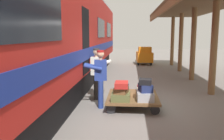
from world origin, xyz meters
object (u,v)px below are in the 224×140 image
at_px(suitcase_olive_duffel, 121,96).
at_px(porter_by_door, 97,72).
at_px(suitcase_black_hardshell, 145,82).
at_px(baggage_tug, 144,56).
at_px(suitcase_slate_roller, 122,85).
at_px(suitcase_red_plastic, 122,85).
at_px(suitcase_maroon_trunk, 122,88).
at_px(suitcase_orange_carryall, 121,92).
at_px(luggage_cart, 133,97).
at_px(suitcase_burgundy_valise, 143,89).
at_px(suitcase_gray_aluminum, 145,96).
at_px(suitcase_brown_leather, 121,90).
at_px(suitcase_navy_fabric, 145,88).
at_px(suitcase_cream_canvas, 144,93).
at_px(porter_in_overalls, 100,77).
at_px(train_car, 39,37).

bearing_deg(suitcase_olive_duffel, porter_by_door, -56.28).
relative_size(suitcase_black_hardshell, baggage_tug, 0.21).
height_order(suitcase_slate_roller, suitcase_red_plastic, suitcase_red_plastic).
bearing_deg(suitcase_olive_duffel, suitcase_maroon_trunk, -90.00).
height_order(suitcase_orange_carryall, suitcase_olive_duffel, suitcase_orange_carryall).
bearing_deg(luggage_cart, suitcase_burgundy_valise, -124.72).
bearing_deg(luggage_cart, suitcase_gray_aluminum, 124.72).
bearing_deg(suitcase_burgundy_valise, luggage_cart, 55.28).
height_order(luggage_cart, suitcase_orange_carryall, suitcase_orange_carryall).
height_order(suitcase_maroon_trunk, suitcase_brown_leather, suitcase_brown_leather).
distance_m(suitcase_orange_carryall, suitcase_black_hardshell, 0.93).
bearing_deg(porter_by_door, baggage_tug, -102.34).
distance_m(suitcase_burgundy_valise, suitcase_navy_fabric, 0.97).
bearing_deg(suitcase_orange_carryall, suitcase_navy_fabric, 146.64).
bearing_deg(suitcase_navy_fabric, suitcase_black_hardshell, 79.01).
bearing_deg(luggage_cart, suitcase_cream_canvas, 180.00).
height_order(suitcase_burgundy_valise, suitcase_brown_leather, suitcase_brown_leather).
xyz_separation_m(suitcase_burgundy_valise, porter_in_overalls, (1.31, 0.63, 0.49)).
bearing_deg(suitcase_gray_aluminum, suitcase_cream_canvas, -90.00).
xyz_separation_m(luggage_cart, suitcase_slate_roller, (0.33, 0.00, 0.36)).
xyz_separation_m(luggage_cart, suitcase_maroon_trunk, (0.34, -0.49, 0.16)).
height_order(suitcase_maroon_trunk, baggage_tug, baggage_tug).
distance_m(suitcase_olive_duffel, baggage_tug, 11.03).
distance_m(luggage_cart, suitcase_maroon_trunk, 0.61).
height_order(suitcase_olive_duffel, baggage_tug, baggage_tug).
height_order(suitcase_olive_duffel, porter_by_door, porter_by_door).
height_order(suitcase_cream_canvas, suitcase_navy_fabric, suitcase_navy_fabric).
bearing_deg(suitcase_navy_fabric, suitcase_red_plastic, 7.93).
relative_size(suitcase_olive_duffel, porter_in_overalls, 0.37).
distance_m(suitcase_cream_canvas, suitcase_black_hardshell, 0.64).
bearing_deg(baggage_tug, suitcase_cream_canvas, 86.73).
xyz_separation_m(suitcase_cream_canvas, porter_by_door, (1.52, -0.78, 0.49)).
height_order(luggage_cart, suitcase_gray_aluminum, suitcase_gray_aluminum).
relative_size(suitcase_maroon_trunk, baggage_tug, 0.35).
bearing_deg(suitcase_red_plastic, suitcase_brown_leather, -81.83).
relative_size(luggage_cart, suitcase_black_hardshell, 4.79).
xyz_separation_m(suitcase_brown_leather, suitcase_navy_fabric, (-0.67, -0.06, 0.06)).
distance_m(porter_in_overalls, porter_by_door, 0.95).
bearing_deg(porter_by_door, suitcase_red_plastic, 123.20).
bearing_deg(baggage_tug, suitcase_navy_fabric, 86.90).
distance_m(suitcase_red_plastic, baggage_tug, 11.09).
xyz_separation_m(luggage_cart, suitcase_gray_aluminum, (-0.34, 0.49, 0.17)).
height_order(suitcase_olive_duffel, suitcase_brown_leather, suitcase_brown_leather).
relative_size(suitcase_maroon_trunk, suitcase_black_hardshell, 1.66).
bearing_deg(baggage_tug, luggage_cart, 84.90).
relative_size(suitcase_slate_roller, baggage_tug, 0.22).
relative_size(suitcase_red_plastic, porter_by_door, 0.32).
bearing_deg(suitcase_red_plastic, train_car, -18.20).
bearing_deg(suitcase_maroon_trunk, suitcase_brown_leather, 90.81).
bearing_deg(suitcase_burgundy_valise, suitcase_orange_carryall, 35.82).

